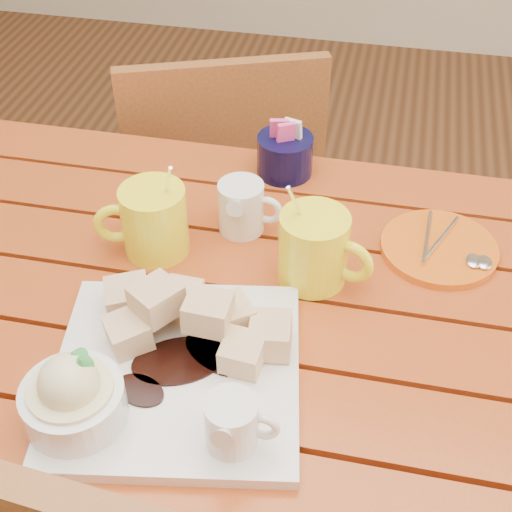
% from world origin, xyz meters
% --- Properties ---
extents(table, '(1.20, 0.79, 0.75)m').
position_xyz_m(table, '(0.00, 0.00, 0.64)').
color(table, '#923712').
rests_on(table, ground).
extents(dessert_plate, '(0.33, 0.33, 0.12)m').
position_xyz_m(dessert_plate, '(-0.05, -0.12, 0.78)').
color(dessert_plate, white).
rests_on(dessert_plate, table).
extents(coffee_mug_left, '(0.13, 0.09, 0.15)m').
position_xyz_m(coffee_mug_left, '(-0.13, 0.11, 0.80)').
color(coffee_mug_left, '#FFF220').
rests_on(coffee_mug_left, table).
extents(coffee_mug_right, '(0.13, 0.09, 0.15)m').
position_xyz_m(coffee_mug_right, '(0.10, 0.10, 0.80)').
color(coffee_mug_right, '#FFF220').
rests_on(coffee_mug_right, table).
extents(cream_pitcher, '(0.10, 0.08, 0.08)m').
position_xyz_m(cream_pitcher, '(-0.02, 0.18, 0.79)').
color(cream_pitcher, white).
rests_on(cream_pitcher, table).
extents(sugar_caddy, '(0.09, 0.09, 0.10)m').
position_xyz_m(sugar_caddy, '(0.02, 0.34, 0.78)').
color(sugar_caddy, black).
rests_on(sugar_caddy, table).
extents(orange_saucer, '(0.17, 0.17, 0.02)m').
position_xyz_m(orange_saucer, '(0.27, 0.19, 0.76)').
color(orange_saucer, orange).
rests_on(orange_saucer, table).
extents(chair_far, '(0.51, 0.51, 0.84)m').
position_xyz_m(chair_far, '(-0.17, 0.63, 0.47)').
color(chair_far, brown).
rests_on(chair_far, ground).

